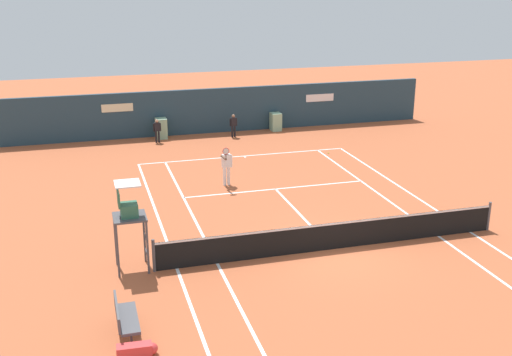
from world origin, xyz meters
The scene contains 10 objects.
ground_plane centered at (0.00, 0.58, 0.00)m, with size 80.00×80.00×0.01m.
tennis_net centered at (0.00, 0.00, 0.51)m, with size 12.10×0.10×1.07m.
sponsor_back_wall centered at (-0.02, 16.97, 1.24)m, with size 25.00×1.02×2.57m.
umpire_chair centered at (-6.64, 0.35, 1.87)m, with size 1.00×1.00×2.86m.
player_bench centered at (-7.17, -3.35, 0.51)m, with size 0.54×1.57×0.88m.
equipment_bag centered at (-6.95, -4.45, 0.16)m, with size 1.00×0.35×0.32m.
player_on_baseline centered at (-1.90, 7.48, 0.99)m, with size 0.57×0.74×1.86m.
ball_kid_right_post centered at (0.42, 15.57, 0.76)m, with size 0.44×0.18×1.31m.
ball_kid_left_post centered at (-3.86, 15.57, 0.75)m, with size 0.43×0.18×1.30m.
tennis_ball_mid_court centered at (4.30, 10.95, 0.03)m, with size 0.07×0.07×0.07m, color #CCE033.
Camera 1 is at (-7.81, -17.86, 8.87)m, focal length 44.02 mm.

